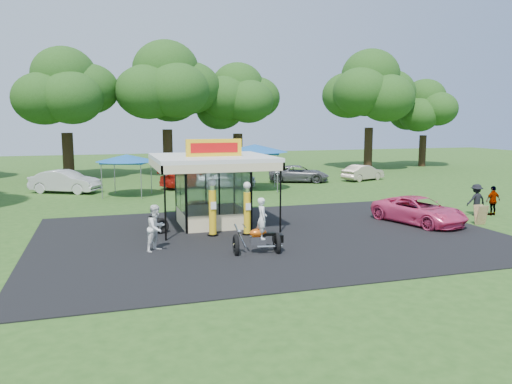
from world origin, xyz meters
TOP-DOWN VIEW (x-y plane):
  - ground at (0.00, 0.00)m, footprint 120.00×120.00m
  - asphalt_apron at (0.00, 2.00)m, footprint 20.00×14.00m
  - gas_station_kiosk at (-2.00, 4.99)m, footprint 5.40×5.40m
  - gas_pump_left at (-2.47, 2.76)m, footprint 0.47×0.47m
  - gas_pump_right at (-0.98, 2.52)m, footprint 0.44×0.44m
  - motorcycle at (-1.37, -0.60)m, footprint 1.94×1.09m
  - spare_tires at (-4.61, 3.96)m, footprint 0.92×0.80m
  - a_frame_sign at (10.49, 1.32)m, footprint 0.55×0.50m
  - kiosk_car at (-2.00, 7.20)m, footprint 2.82×1.13m
  - pink_sedan at (7.74, 2.39)m, footprint 3.37×5.16m
  - spectator_west at (-5.09, 0.97)m, footprint 1.12×1.12m
  - spectator_east_a at (11.96, 3.35)m, footprint 1.10×0.64m
  - spectator_east_b at (12.86, 3.12)m, footprint 0.95×0.44m
  - bg_car_a at (-9.48, 18.87)m, footprint 5.05×3.74m
  - bg_car_b at (-0.68, 19.00)m, footprint 5.07×3.91m
  - bg_car_c at (1.92, 18.14)m, footprint 4.81×2.75m
  - bg_car_d at (8.48, 19.76)m, footprint 5.41×3.92m
  - bg_car_e at (14.09, 19.17)m, footprint 4.24×2.75m
  - tent_west at (-5.38, 16.04)m, footprint 4.00×4.00m
  - tent_east at (3.66, 16.37)m, footprint 4.76×4.76m
  - oak_far_b at (-9.73, 28.07)m, footprint 9.22×9.22m
  - oak_far_c at (-1.09, 28.21)m, footprint 10.12×10.12m
  - oak_far_d at (6.03, 29.80)m, footprint 8.72×8.72m
  - oak_far_e at (19.52, 27.85)m, footprint 10.03×10.03m
  - oak_far_f at (26.94, 28.99)m, footprint 7.71×7.71m

SIDE VIEW (x-z plane):
  - ground at x=0.00m, z-range 0.00..0.00m
  - asphalt_apron at x=0.00m, z-range 0.00..0.04m
  - spare_tires at x=-4.61m, z-range -0.01..0.73m
  - kiosk_car at x=-2.00m, z-range 0.00..0.96m
  - a_frame_sign at x=10.49m, z-range 0.01..0.96m
  - bg_car_e at x=14.09m, z-range 0.00..1.32m
  - pink_sedan at x=7.74m, z-range 0.00..1.32m
  - bg_car_d at x=8.48m, z-range 0.00..1.37m
  - bg_car_b at x=-0.68m, z-range 0.00..1.37m
  - bg_car_c at x=1.92m, z-range 0.00..1.54m
  - spectator_east_b at x=12.86m, z-range 0.00..1.58m
  - bg_car_a at x=-9.48m, z-range 0.00..1.59m
  - spectator_east_a at x=11.96m, z-range 0.00..1.69m
  - motorcycle at x=-1.37m, z-range -0.25..2.00m
  - spectator_west at x=-5.09m, z-range 0.00..1.83m
  - gas_pump_right at x=-0.98m, z-range -0.05..2.33m
  - gas_pump_left at x=-2.47m, z-range -0.05..2.48m
  - gas_station_kiosk at x=-2.00m, z-range -0.31..3.87m
  - tent_west at x=-5.38m, z-range 1.13..3.92m
  - tent_east at x=3.66m, z-range 1.35..4.67m
  - oak_far_f at x=26.94m, z-range 1.32..10.60m
  - oak_far_d at x=6.03m, z-range 1.43..11.81m
  - oak_far_b at x=-9.73m, z-range 1.52..12.52m
  - oak_far_c at x=-1.09m, z-range 1.60..13.53m
  - oak_far_e at x=19.52m, z-range 1.65..13.59m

